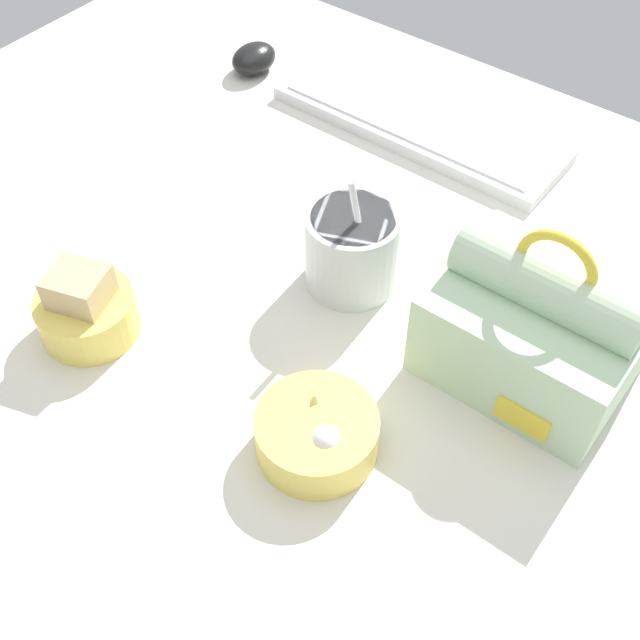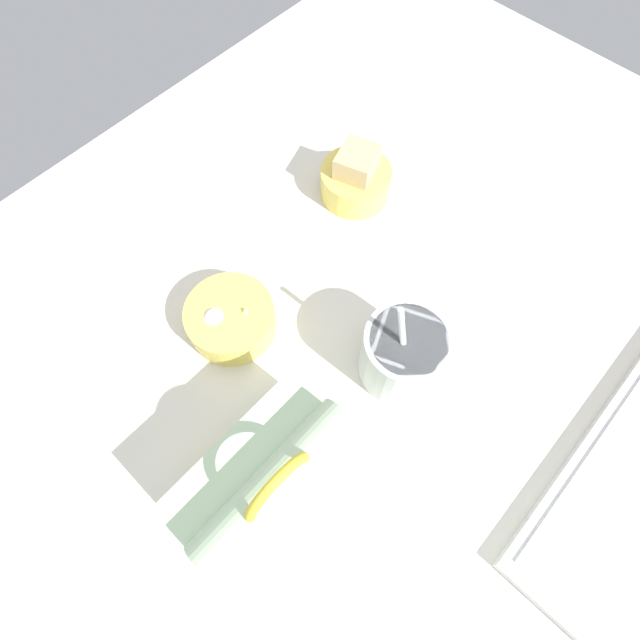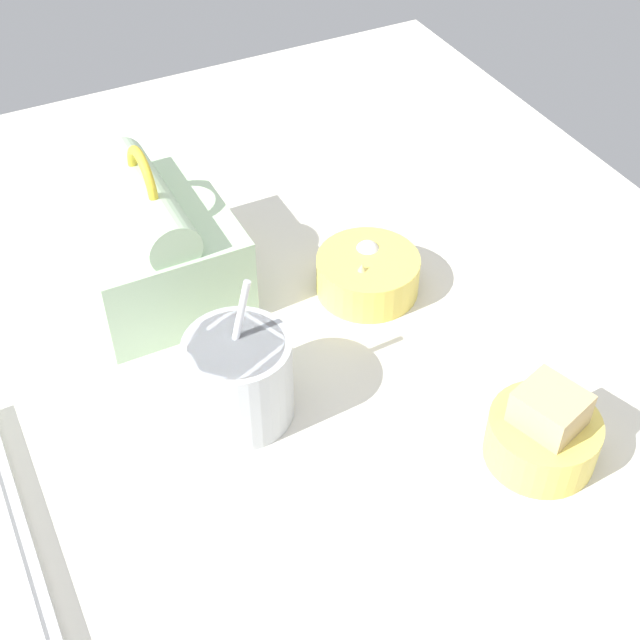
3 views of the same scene
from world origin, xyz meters
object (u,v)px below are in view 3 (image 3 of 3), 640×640
(lunch_bag, at_px, (153,244))
(bento_bowl_snacks, at_px, (367,273))
(bento_bowl_sandwich, at_px, (543,433))
(soup_cup, at_px, (239,377))

(lunch_bag, relative_size, bento_bowl_snacks, 1.69)
(lunch_bag, height_order, bento_bowl_snacks, lunch_bag)
(bento_bowl_sandwich, bearing_deg, soup_cup, 52.44)
(soup_cup, distance_m, bento_bowl_sandwich, 0.29)
(lunch_bag, bearing_deg, bento_bowl_sandwich, -148.48)
(bento_bowl_sandwich, bearing_deg, bento_bowl_snacks, 6.23)
(soup_cup, relative_size, bento_bowl_snacks, 1.36)
(lunch_bag, xyz_separation_m, bento_bowl_snacks, (-0.11, -0.21, -0.04))
(lunch_bag, relative_size, soup_cup, 1.24)
(soup_cup, bearing_deg, lunch_bag, 2.86)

